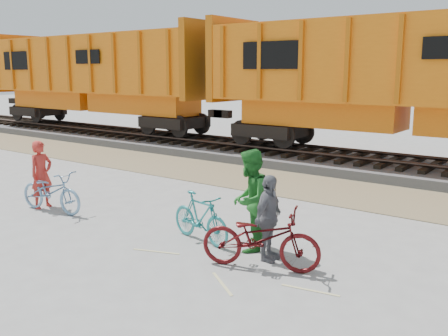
{
  "coord_description": "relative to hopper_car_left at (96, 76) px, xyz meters",
  "views": [
    {
      "loc": [
        5.12,
        -6.97,
        3.23
      ],
      "look_at": [
        -1.17,
        1.5,
        1.17
      ],
      "focal_mm": 40.0,
      "sensor_mm": 36.0,
      "label": 1
    }
  ],
  "objects": [
    {
      "name": "bicycle_maroon",
      "position": [
        15.38,
        -9.32,
        -2.48
      ],
      "size": [
        2.11,
        1.32,
        1.05
      ],
      "primitive_type": "imported",
      "rotation": [
        0.0,
        0.0,
        1.91
      ],
      "color": "#4B0B0D",
      "rests_on": "ground"
    },
    {
      "name": "ground",
      "position": [
        14.45,
        -9.0,
        -3.01
      ],
      "size": [
        120.0,
        120.0,
        0.0
      ],
      "primitive_type": "plane",
      "color": "#9E9E99",
      "rests_on": "ground"
    },
    {
      "name": "ballast_bed",
      "position": [
        14.45,
        0.0,
        -2.86
      ],
      "size": [
        120.0,
        4.0,
        0.3
      ],
      "primitive_type": "cube",
      "color": "slate",
      "rests_on": "ground"
    },
    {
      "name": "hopper_car_center",
      "position": [
        15.0,
        0.0,
        0.0
      ],
      "size": [
        14.0,
        3.13,
        4.65
      ],
      "color": "black",
      "rests_on": "track"
    },
    {
      "name": "person_solo",
      "position": [
        9.15,
        -9.24,
        -2.2
      ],
      "size": [
        0.42,
        0.61,
        1.62
      ],
      "primitive_type": "imported",
      "rotation": [
        0.0,
        0.0,
        1.63
      ],
      "color": "red",
      "rests_on": "ground"
    },
    {
      "name": "person_man",
      "position": [
        14.74,
        -8.68,
        -2.07
      ],
      "size": [
        0.94,
        1.07,
        1.86
      ],
      "primitive_type": "imported",
      "rotation": [
        0.0,
        0.0,
        -1.27
      ],
      "color": "#227026",
      "rests_on": "ground"
    },
    {
      "name": "gravel_strip",
      "position": [
        14.45,
        -3.5,
        -3.0
      ],
      "size": [
        120.0,
        3.0,
        0.02
      ],
      "primitive_type": "cube",
      "color": "#8A7556",
      "rests_on": "ground"
    },
    {
      "name": "bicycle_blue",
      "position": [
        9.65,
        -9.34,
        -2.52
      ],
      "size": [
        1.91,
        0.86,
        0.97
      ],
      "primitive_type": "imported",
      "rotation": [
        0.0,
        0.0,
        1.69
      ],
      "color": "#729EC3",
      "rests_on": "ground"
    },
    {
      "name": "track",
      "position": [
        14.45,
        0.0,
        -2.53
      ],
      "size": [
        120.0,
        2.6,
        0.24
      ],
      "color": "black",
      "rests_on": "ballast_bed"
    },
    {
      "name": "bicycle_teal",
      "position": [
        13.74,
        -8.88,
        -2.53
      ],
      "size": [
        1.65,
        0.76,
        0.96
      ],
      "primitive_type": "imported",
      "rotation": [
        0.0,
        0.0,
        1.37
      ],
      "color": "teal",
      "rests_on": "ground"
    },
    {
      "name": "hopper_car_left",
      "position": [
        0.0,
        0.0,
        0.0
      ],
      "size": [
        14.0,
        3.13,
        4.65
      ],
      "color": "black",
      "rests_on": "track"
    },
    {
      "name": "person_woman",
      "position": [
        15.28,
        -8.92,
        -2.25
      ],
      "size": [
        0.46,
        0.92,
        1.51
      ],
      "primitive_type": "imported",
      "rotation": [
        0.0,
        0.0,
        1.68
      ],
      "color": "slate",
      "rests_on": "ground"
    }
  ]
}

